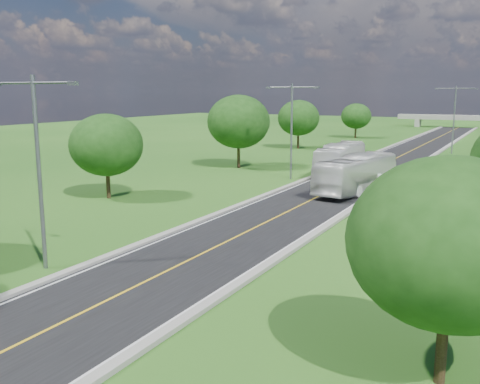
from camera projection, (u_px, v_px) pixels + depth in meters
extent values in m
plane|color=#1F4F16|center=(382.00, 166.00, 66.93)|extent=(260.00, 260.00, 0.00)
cube|color=black|center=(393.00, 160.00, 72.11)|extent=(8.00, 150.00, 0.06)
cube|color=gray|center=(362.00, 158.00, 74.08)|extent=(0.50, 150.00, 0.22)
cube|color=gray|center=(425.00, 161.00, 70.12)|extent=(0.50, 150.00, 0.22)
cylinder|color=slate|center=(381.00, 187.00, 45.25)|extent=(0.08, 0.08, 2.40)
cube|color=white|center=(381.00, 178.00, 45.08)|extent=(0.55, 0.04, 0.70)
cube|color=gray|center=(418.00, 123.00, 140.61)|extent=(1.20, 3.00, 2.00)
cube|color=gray|center=(459.00, 118.00, 135.66)|extent=(30.00, 3.00, 1.20)
cylinder|color=slate|center=(39.00, 175.00, 27.27)|extent=(0.22, 0.22, 10.00)
cylinder|color=slate|center=(13.00, 83.00, 27.07)|extent=(2.80, 0.12, 0.12)
cylinder|color=slate|center=(53.00, 83.00, 25.76)|extent=(2.80, 0.12, 0.12)
cube|color=slate|center=(73.00, 83.00, 25.17)|extent=(0.50, 0.25, 0.18)
cylinder|color=slate|center=(291.00, 132.00, 55.82)|extent=(0.22, 0.22, 10.00)
cylinder|color=slate|center=(280.00, 87.00, 55.62)|extent=(2.80, 0.12, 0.12)
cylinder|color=slate|center=(305.00, 87.00, 54.31)|extent=(2.80, 0.12, 0.12)
cube|color=slate|center=(268.00, 88.00, 56.23)|extent=(0.50, 0.25, 0.18)
cube|color=slate|center=(317.00, 88.00, 53.72)|extent=(0.50, 0.25, 0.18)
cylinder|color=slate|center=(454.00, 120.00, 78.78)|extent=(0.22, 0.22, 10.00)
cylinder|color=slate|center=(446.00, 88.00, 78.58)|extent=(2.80, 0.12, 0.12)
cylinder|color=slate|center=(467.00, 88.00, 77.27)|extent=(2.80, 0.12, 0.12)
cube|color=slate|center=(437.00, 89.00, 79.19)|extent=(0.50, 0.25, 0.18)
cube|color=slate|center=(476.00, 89.00, 76.67)|extent=(0.50, 0.25, 0.18)
cylinder|color=black|center=(108.00, 183.00, 46.45)|extent=(0.36, 0.36, 2.70)
ellipsoid|color=#183D10|center=(106.00, 145.00, 45.83)|extent=(6.30, 6.30, 5.36)
cylinder|color=black|center=(239.00, 154.00, 64.96)|extent=(0.36, 0.36, 3.24)
ellipsoid|color=#183D10|center=(239.00, 122.00, 64.23)|extent=(7.56, 7.56, 6.43)
cylinder|color=black|center=(298.00, 140.00, 86.69)|extent=(0.36, 0.36, 2.88)
ellipsoid|color=#183D10|center=(299.00, 118.00, 86.04)|extent=(6.72, 6.72, 5.71)
cylinder|color=black|center=(355.00, 132.00, 106.33)|extent=(0.36, 0.36, 2.52)
ellipsoid|color=#183D10|center=(356.00, 116.00, 105.75)|extent=(5.88, 5.88, 5.00)
cylinder|color=black|center=(442.00, 343.00, 16.90)|extent=(0.36, 0.36, 2.70)
ellipsoid|color=#183D10|center=(449.00, 243.00, 16.29)|extent=(6.30, 6.30, 5.36)
imported|color=silver|center=(357.00, 174.00, 48.96)|extent=(4.66, 12.50, 3.40)
imported|color=white|center=(341.00, 159.00, 59.65)|extent=(3.61, 12.43, 3.42)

